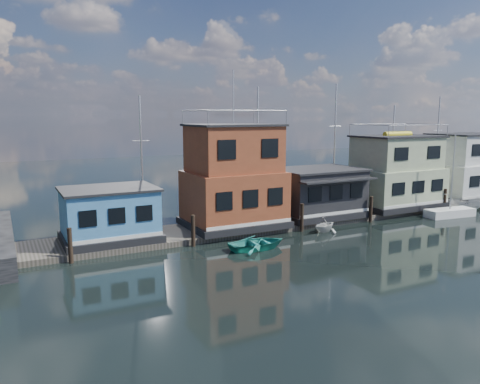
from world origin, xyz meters
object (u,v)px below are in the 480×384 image
houseboat_white (467,168)px  motorboat (467,204)px  houseboat_blue (110,214)px  houseboat_dark (317,192)px  houseboat_green (396,173)px  dinghy_white (325,224)px  day_sailer (450,212)px  houseboat_red (234,178)px  dinghy_teal (257,243)px

houseboat_white → motorboat: houseboat_white is taller
houseboat_blue → motorboat: 32.76m
houseboat_dark → houseboat_green: bearing=0.1°
houseboat_green → dinghy_white: houseboat_green is taller
houseboat_white → day_sailer: bearing=-150.4°
houseboat_blue → motorboat: bearing=-5.6°
houseboat_red → day_sailer: (19.25, -4.41, -3.68)m
day_sailer → houseboat_dark: bearing=165.2°
houseboat_blue → houseboat_red: houseboat_red is taller
houseboat_green → houseboat_white: houseboat_green is taller
houseboat_white → day_sailer: day_sailer is taller
dinghy_teal → day_sailer: (20.14, 0.98, 0.01)m
houseboat_white → motorboat: 5.85m
houseboat_blue → day_sailer: day_sailer is taller
day_sailer → dinghy_white: 13.26m
houseboat_dark → motorboat: houseboat_dark is taller
dinghy_teal → houseboat_white: bearing=-77.3°
houseboat_dark → houseboat_white: 19.03m
motorboat → dinghy_white: size_ratio=1.46×
motorboat → dinghy_teal: bearing=127.3°
houseboat_red → dinghy_teal: houseboat_red is taller
motorboat → day_sailer: day_sailer is taller
houseboat_red → houseboat_white: 27.01m
houseboat_white → motorboat: bearing=-140.9°
houseboat_green → motorboat: bearing=-27.8°
houseboat_dark → dinghy_white: bearing=-118.4°
houseboat_dark → motorboat: bearing=-11.9°
houseboat_blue → houseboat_white: 36.52m
houseboat_dark → day_sailer: (11.25, -4.39, -1.99)m
houseboat_dark → houseboat_white: houseboat_white is taller
houseboat_green → day_sailer: size_ratio=1.16×
houseboat_green → houseboat_white: 10.00m
houseboat_blue → houseboat_white: size_ratio=0.76×
houseboat_green → houseboat_red: bearing=-180.0°
motorboat → dinghy_white: 17.05m
houseboat_blue → houseboat_green: size_ratio=0.76×
day_sailer → dinghy_teal: bearing=-170.7°
houseboat_red → dinghy_teal: bearing=-99.4°
dinghy_teal → motorboat: 24.05m
houseboat_blue → houseboat_red: size_ratio=0.54×
houseboat_white → dinghy_teal: (-27.89, -5.39, -3.12)m
houseboat_blue → dinghy_white: houseboat_blue is taller
dinghy_teal → day_sailer: day_sailer is taller
houseboat_dark → motorboat: size_ratio=2.29×
houseboat_blue → motorboat: houseboat_blue is taller
houseboat_white → motorboat: size_ratio=2.60×
houseboat_blue → houseboat_dark: 17.50m
motorboat → day_sailer: size_ratio=0.45×
motorboat → dinghy_white: bearing=123.8°
houseboat_dark → dinghy_teal: bearing=-148.9°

